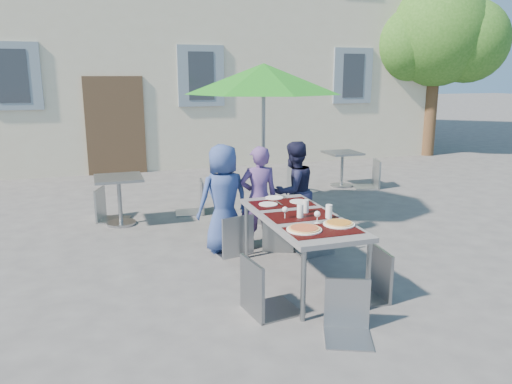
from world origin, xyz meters
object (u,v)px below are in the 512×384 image
object	(u,v)px
pizza_near_left	(304,229)
child_1	(259,198)
bg_chair_l_0	(105,185)
patio_umbrella	(264,80)
cafe_table_0	(119,192)
chair_5	(349,278)
pizza_near_right	(339,223)
bg_chair_r_0	(195,177)
bg_chair_l_1	(300,163)
chair_0	(234,210)
child_0	(223,198)
bg_chair_r_1	(372,157)
chair_2	(317,211)
chair_1	(278,211)
child_2	(294,191)
cafe_table_1	(342,164)
chair_3	(262,252)
dining_table	(300,221)
chair_4	(374,245)

from	to	relation	value
pizza_near_left	child_1	distance (m)	1.68
bg_chair_l_0	patio_umbrella	bearing A→B (deg)	-18.99
cafe_table_0	chair_5	bearing A→B (deg)	-67.61
pizza_near_right	bg_chair_r_0	distance (m)	3.65
cafe_table_0	bg_chair_l_1	world-z (taller)	bg_chair_l_1
pizza_near_right	chair_0	size ratio (longest dim) A/B	0.32
child_0	bg_chair_r_1	distance (m)	4.63
chair_0	child_0	bearing A→B (deg)	115.06
chair_2	bg_chair_l_0	bearing A→B (deg)	135.36
child_1	patio_umbrella	size ratio (longest dim) A/B	0.57
pizza_near_left	chair_5	bearing A→B (deg)	-81.12
pizza_near_right	bg_chair_r_1	size ratio (longest dim) A/B	0.30
chair_2	child_0	bearing A→B (deg)	154.80
bg_chair_r_0	patio_umbrella	bearing A→B (deg)	-40.72
chair_1	chair_2	world-z (taller)	chair_2
child_1	chair_5	world-z (taller)	child_1
child_2	cafe_table_1	world-z (taller)	child_2
child_1	chair_1	distance (m)	0.31
chair_3	cafe_table_1	size ratio (longest dim) A/B	1.47
dining_table	child_0	bearing A→B (deg)	113.46
bg_chair_l_1	bg_chair_r_1	bearing A→B (deg)	-0.39
child_2	patio_umbrella	world-z (taller)	patio_umbrella
chair_2	bg_chair_r_0	xyz separation A→B (m)	(-1.05, 2.41, 0.03)
patio_umbrella	bg_chair_l_1	size ratio (longest dim) A/B	2.41
cafe_table_0	child_0	bearing A→B (deg)	-53.29
chair_0	cafe_table_0	world-z (taller)	chair_0
bg_chair_l_1	child_0	bearing A→B (deg)	-129.80
child_1	child_0	bearing A→B (deg)	0.15
chair_2	bg_chair_r_0	distance (m)	2.63
bg_chair_r_1	chair_3	bearing A→B (deg)	-131.12
chair_4	cafe_table_0	bearing A→B (deg)	123.04
child_2	child_0	bearing A→B (deg)	-11.85
pizza_near_left	chair_2	world-z (taller)	chair_2
chair_3	patio_umbrella	world-z (taller)	patio_umbrella
cafe_table_0	bg_chair_l_1	bearing A→B (deg)	17.22
child_1	bg_chair_l_0	xyz separation A→B (m)	(-1.84, 1.97, -0.11)
bg_chair_l_0	chair_0	bearing A→B (deg)	-55.07
child_1	pizza_near_right	bearing A→B (deg)	107.24
dining_table	child_2	bearing A→B (deg)	70.04
child_0	bg_chair_l_1	world-z (taller)	child_0
chair_5	bg_chair_r_0	bearing A→B (deg)	95.80
patio_umbrella	cafe_table_1	xyz separation A→B (m)	(2.33, 1.78, -1.68)
pizza_near_left	bg_chair_r_1	distance (m)	5.57
child_0	chair_3	size ratio (longest dim) A/B	1.34
chair_3	bg_chair_r_0	distance (m)	3.73
pizza_near_right	chair_4	world-z (taller)	chair_4
cafe_table_0	bg_chair_l_0	xyz separation A→B (m)	(-0.19, 0.31, 0.06)
cafe_table_0	bg_chair_r_1	distance (m)	5.10
pizza_near_right	patio_umbrella	distance (m)	3.12
dining_table	bg_chair_r_0	bearing A→B (deg)	99.16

